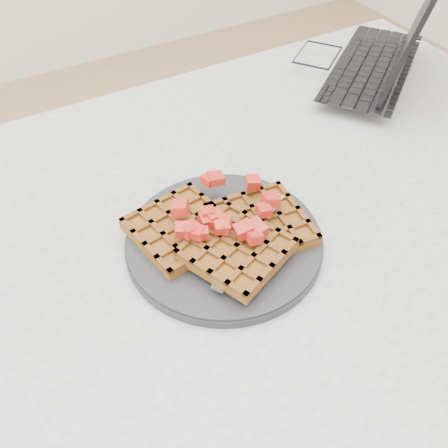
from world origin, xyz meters
TOP-DOWN VIEW (x-y plane):
  - ground at (0.00, 0.00)m, footprint 4.00×4.00m
  - table at (0.00, 0.00)m, footprint 1.20×0.80m
  - plate at (-0.07, -0.04)m, footprint 0.26×0.26m
  - waffles at (-0.07, -0.04)m, footprint 0.23×0.21m
  - strawberry_pile at (-0.07, -0.04)m, footprint 0.15×0.15m
  - fork at (-0.05, -0.06)m, footprint 0.17×0.12m
  - laptop at (0.38, 0.23)m, footprint 0.40×0.38m

SIDE VIEW (x-z plane):
  - ground at x=0.00m, z-range 0.00..0.00m
  - table at x=0.00m, z-range 0.26..1.01m
  - plate at x=-0.07m, z-range 0.75..0.77m
  - fork at x=-0.05m, z-range 0.77..0.78m
  - waffles at x=-0.07m, z-range 0.76..0.79m
  - laptop at x=0.38m, z-range 0.67..0.90m
  - strawberry_pile at x=-0.07m, z-range 0.79..0.82m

